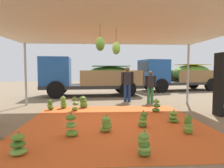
{
  "coord_description": "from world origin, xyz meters",
  "views": [
    {
      "loc": [
        -0.44,
        -5.96,
        1.62
      ],
      "look_at": [
        0.12,
        2.95,
        0.99
      ],
      "focal_mm": 31.82,
      "sensor_mm": 36.0,
      "label": 1
    }
  ],
  "objects_px": {
    "banana_bunch_0": "(83,102)",
    "banana_bunch_10": "(18,145)",
    "banana_bunch_7": "(143,120)",
    "banana_bunch_9": "(75,105)",
    "banana_bunch_4": "(106,125)",
    "banana_bunch_5": "(71,126)",
    "cargo_truck_main": "(89,77)",
    "cargo_truck_far": "(178,75)",
    "banana_bunch_11": "(156,106)",
    "banana_bunch_8": "(144,145)",
    "banana_bunch_6": "(50,105)",
    "banana_bunch_3": "(63,103)",
    "banana_bunch_2": "(188,125)",
    "speaker_stack": "(224,84)",
    "worker_0": "(127,82)",
    "worker_1": "(150,84)",
    "banana_bunch_1": "(173,117)"
  },
  "relations": [
    {
      "from": "worker_0",
      "to": "cargo_truck_far",
      "type": "bearing_deg",
      "value": 48.19
    },
    {
      "from": "banana_bunch_0",
      "to": "worker_1",
      "type": "distance_m",
      "value": 3.41
    },
    {
      "from": "speaker_stack",
      "to": "banana_bunch_11",
      "type": "bearing_deg",
      "value": 162.34
    },
    {
      "from": "banana_bunch_6",
      "to": "banana_bunch_11",
      "type": "relative_size",
      "value": 0.88
    },
    {
      "from": "banana_bunch_0",
      "to": "banana_bunch_2",
      "type": "distance_m",
      "value": 4.73
    },
    {
      "from": "banana_bunch_0",
      "to": "worker_0",
      "type": "xyz_separation_m",
      "value": [
        2.11,
        1.52,
        0.8
      ]
    },
    {
      "from": "banana_bunch_0",
      "to": "banana_bunch_10",
      "type": "distance_m",
      "value": 4.77
    },
    {
      "from": "cargo_truck_main",
      "to": "cargo_truck_far",
      "type": "distance_m",
      "value": 7.44
    },
    {
      "from": "banana_bunch_1",
      "to": "banana_bunch_5",
      "type": "bearing_deg",
      "value": -160.19
    },
    {
      "from": "banana_bunch_3",
      "to": "banana_bunch_8",
      "type": "distance_m",
      "value": 5.41
    },
    {
      "from": "banana_bunch_1",
      "to": "banana_bunch_2",
      "type": "height_order",
      "value": "banana_bunch_2"
    },
    {
      "from": "banana_bunch_5",
      "to": "worker_1",
      "type": "relative_size",
      "value": 0.37
    },
    {
      "from": "speaker_stack",
      "to": "banana_bunch_3",
      "type": "bearing_deg",
      "value": 163.91
    },
    {
      "from": "banana_bunch_5",
      "to": "speaker_stack",
      "type": "height_order",
      "value": "speaker_stack"
    },
    {
      "from": "banana_bunch_2",
      "to": "cargo_truck_far",
      "type": "xyz_separation_m",
      "value": [
        4.0,
        10.61,
        1.04
      ]
    },
    {
      "from": "banana_bunch_10",
      "to": "banana_bunch_1",
      "type": "bearing_deg",
      "value": 28.42
    },
    {
      "from": "banana_bunch_4",
      "to": "worker_1",
      "type": "distance_m",
      "value": 5.06
    },
    {
      "from": "banana_bunch_1",
      "to": "banana_bunch_6",
      "type": "xyz_separation_m",
      "value": [
        -4.26,
        2.21,
        0.03
      ]
    },
    {
      "from": "banana_bunch_8",
      "to": "cargo_truck_far",
      "type": "height_order",
      "value": "cargo_truck_far"
    },
    {
      "from": "banana_bunch_7",
      "to": "banana_bunch_6",
      "type": "bearing_deg",
      "value": 140.81
    },
    {
      "from": "banana_bunch_5",
      "to": "banana_bunch_6",
      "type": "distance_m",
      "value": 3.53
    },
    {
      "from": "banana_bunch_7",
      "to": "banana_bunch_9",
      "type": "relative_size",
      "value": 0.81
    },
    {
      "from": "banana_bunch_6",
      "to": "banana_bunch_4",
      "type": "bearing_deg",
      "value": -54.2
    },
    {
      "from": "banana_bunch_5",
      "to": "banana_bunch_11",
      "type": "bearing_deg",
      "value": 42.47
    },
    {
      "from": "banana_bunch_8",
      "to": "worker_0",
      "type": "distance_m",
      "value": 6.53
    },
    {
      "from": "banana_bunch_2",
      "to": "banana_bunch_4",
      "type": "bearing_deg",
      "value": 171.61
    },
    {
      "from": "banana_bunch_3",
      "to": "banana_bunch_5",
      "type": "xyz_separation_m",
      "value": [
        0.84,
        -3.63,
        0.01
      ]
    },
    {
      "from": "banana_bunch_0",
      "to": "banana_bunch_7",
      "type": "relative_size",
      "value": 1.09
    },
    {
      "from": "banana_bunch_11",
      "to": "worker_1",
      "type": "bearing_deg",
      "value": 81.69
    },
    {
      "from": "banana_bunch_10",
      "to": "worker_1",
      "type": "xyz_separation_m",
      "value": [
        4.04,
        5.72,
        0.74
      ]
    },
    {
      "from": "banana_bunch_4",
      "to": "banana_bunch_8",
      "type": "height_order",
      "value": "banana_bunch_8"
    },
    {
      "from": "banana_bunch_5",
      "to": "cargo_truck_main",
      "type": "bearing_deg",
      "value": 89.85
    },
    {
      "from": "banana_bunch_11",
      "to": "banana_bunch_2",
      "type": "bearing_deg",
      "value": -89.03
    },
    {
      "from": "banana_bunch_0",
      "to": "worker_0",
      "type": "height_order",
      "value": "worker_0"
    },
    {
      "from": "banana_bunch_1",
      "to": "banana_bunch_0",
      "type": "bearing_deg",
      "value": 138.33
    },
    {
      "from": "banana_bunch_9",
      "to": "cargo_truck_main",
      "type": "bearing_deg",
      "value": 86.27
    },
    {
      "from": "banana_bunch_2",
      "to": "banana_bunch_8",
      "type": "xyz_separation_m",
      "value": [
        -1.4,
        -1.21,
        -0.01
      ]
    },
    {
      "from": "cargo_truck_far",
      "to": "banana_bunch_4",
      "type": "bearing_deg",
      "value": -120.43
    },
    {
      "from": "banana_bunch_1",
      "to": "banana_bunch_9",
      "type": "xyz_separation_m",
      "value": [
        -3.24,
        2.03,
        0.08
      ]
    },
    {
      "from": "banana_bunch_10",
      "to": "banana_bunch_9",
      "type": "bearing_deg",
      "value": 81.97
    },
    {
      "from": "banana_bunch_4",
      "to": "cargo_truck_far",
      "type": "xyz_separation_m",
      "value": [
        6.06,
        10.31,
        1.06
      ]
    },
    {
      "from": "banana_bunch_3",
      "to": "banana_bunch_6",
      "type": "relative_size",
      "value": 1.17
    },
    {
      "from": "banana_bunch_11",
      "to": "worker_0",
      "type": "relative_size",
      "value": 0.29
    },
    {
      "from": "cargo_truck_main",
      "to": "speaker_stack",
      "type": "bearing_deg",
      "value": -49.17
    },
    {
      "from": "banana_bunch_10",
      "to": "banana_bunch_2",
      "type": "bearing_deg",
      "value": 14.41
    },
    {
      "from": "banana_bunch_5",
      "to": "cargo_truck_far",
      "type": "distance_m",
      "value": 12.68
    },
    {
      "from": "banana_bunch_4",
      "to": "banana_bunch_1",
      "type": "bearing_deg",
      "value": 20.69
    },
    {
      "from": "banana_bunch_10",
      "to": "worker_0",
      "type": "distance_m",
      "value": 6.94
    },
    {
      "from": "banana_bunch_4",
      "to": "banana_bunch_7",
      "type": "relative_size",
      "value": 0.96
    },
    {
      "from": "banana_bunch_1",
      "to": "banana_bunch_5",
      "type": "height_order",
      "value": "banana_bunch_5"
    }
  ]
}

